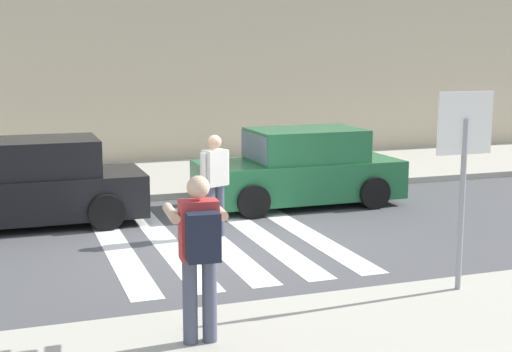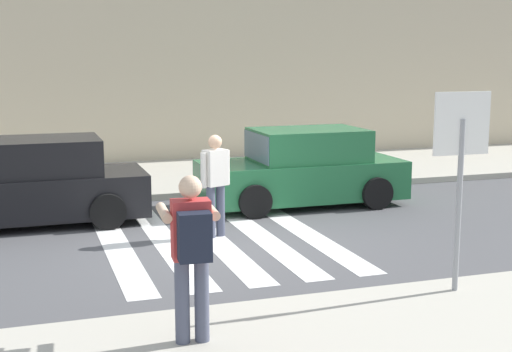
{
  "view_description": "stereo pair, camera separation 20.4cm",
  "coord_description": "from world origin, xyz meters",
  "px_view_note": "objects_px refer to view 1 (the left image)",
  "views": [
    {
      "loc": [
        -3.15,
        -10.86,
        3.05
      ],
      "look_at": [
        0.6,
        -0.2,
        1.1
      ],
      "focal_mm": 50.0,
      "sensor_mm": 36.0,
      "label": 1
    },
    {
      "loc": [
        -2.96,
        -10.92,
        3.05
      ],
      "look_at": [
        0.6,
        -0.2,
        1.1
      ],
      "focal_mm": 50.0,
      "sensor_mm": 36.0,
      "label": 2
    }
  ],
  "objects_px": {
    "pedestrian_crossing": "(215,180)",
    "parked_car_green": "(300,169)",
    "stop_sign": "(464,147)",
    "parked_car_black": "(30,185)",
    "photographer_with_backpack": "(200,245)"
  },
  "relations": [
    {
      "from": "pedestrian_crossing",
      "to": "parked_car_green",
      "type": "xyz_separation_m",
      "value": [
        2.36,
        1.95,
        -0.25
      ]
    },
    {
      "from": "stop_sign",
      "to": "pedestrian_crossing",
      "type": "bearing_deg",
      "value": 116.7
    },
    {
      "from": "stop_sign",
      "to": "parked_car_green",
      "type": "bearing_deg",
      "value": 86.46
    },
    {
      "from": "parked_car_black",
      "to": "parked_car_green",
      "type": "xyz_separation_m",
      "value": [
        5.25,
        0.0,
        0.0
      ]
    },
    {
      "from": "photographer_with_backpack",
      "to": "parked_car_green",
      "type": "xyz_separation_m",
      "value": [
        3.84,
        6.51,
        -0.44
      ]
    },
    {
      "from": "pedestrian_crossing",
      "to": "parked_car_black",
      "type": "height_order",
      "value": "pedestrian_crossing"
    },
    {
      "from": "pedestrian_crossing",
      "to": "parked_car_green",
      "type": "bearing_deg",
      "value": 39.51
    },
    {
      "from": "pedestrian_crossing",
      "to": "photographer_with_backpack",
      "type": "bearing_deg",
      "value": -107.94
    },
    {
      "from": "parked_car_black",
      "to": "pedestrian_crossing",
      "type": "bearing_deg",
      "value": -34.01
    },
    {
      "from": "pedestrian_crossing",
      "to": "parked_car_green",
      "type": "height_order",
      "value": "pedestrian_crossing"
    },
    {
      "from": "photographer_with_backpack",
      "to": "parked_car_black",
      "type": "height_order",
      "value": "photographer_with_backpack"
    },
    {
      "from": "parked_car_green",
      "to": "stop_sign",
      "type": "bearing_deg",
      "value": -93.54
    },
    {
      "from": "pedestrian_crossing",
      "to": "parked_car_green",
      "type": "relative_size",
      "value": 0.42
    },
    {
      "from": "stop_sign",
      "to": "photographer_with_backpack",
      "type": "relative_size",
      "value": 1.43
    },
    {
      "from": "stop_sign",
      "to": "photographer_with_backpack",
      "type": "bearing_deg",
      "value": -170.47
    }
  ]
}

